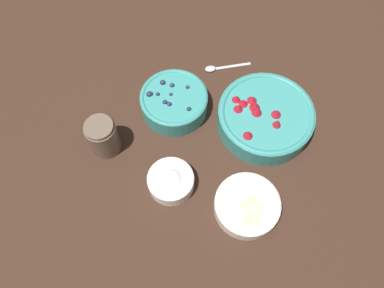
# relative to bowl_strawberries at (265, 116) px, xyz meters

# --- Properties ---
(ground_plane) EXTENTS (4.00, 4.00, 0.00)m
(ground_plane) POSITION_rel_bowl_strawberries_xyz_m (0.04, 0.13, -0.04)
(ground_plane) COLOR #382319
(bowl_strawberries) EXTENTS (0.25, 0.25, 0.09)m
(bowl_strawberries) POSITION_rel_bowl_strawberries_xyz_m (0.00, 0.00, 0.00)
(bowl_strawberries) COLOR teal
(bowl_strawberries) RESTS_ON ground_plane
(bowl_blueberries) EXTENTS (0.18, 0.18, 0.07)m
(bowl_blueberries) POSITION_rel_bowl_strawberries_xyz_m (0.21, 0.13, -0.00)
(bowl_blueberries) COLOR teal
(bowl_blueberries) RESTS_ON ground_plane
(bowl_bananas) EXTENTS (0.16, 0.16, 0.04)m
(bowl_bananas) POSITION_rel_bowl_strawberries_xyz_m (-0.12, 0.22, -0.01)
(bowl_bananas) COLOR white
(bowl_bananas) RESTS_ON ground_plane
(bowl_cream) EXTENTS (0.12, 0.12, 0.05)m
(bowl_cream) POSITION_rel_bowl_strawberries_xyz_m (0.06, 0.30, -0.01)
(bowl_cream) COLOR white
(bowl_cream) RESTS_ON ground_plane
(jar_chocolate) EXTENTS (0.08, 0.08, 0.11)m
(jar_chocolate) POSITION_rel_bowl_strawberries_xyz_m (0.26, 0.34, 0.01)
(jar_chocolate) COLOR brown
(jar_chocolate) RESTS_ON ground_plane
(spoon) EXTENTS (0.09, 0.12, 0.01)m
(spoon) POSITION_rel_bowl_strawberries_xyz_m (0.21, -0.06, -0.03)
(spoon) COLOR silver
(spoon) RESTS_ON ground_plane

